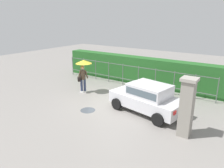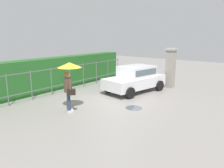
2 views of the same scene
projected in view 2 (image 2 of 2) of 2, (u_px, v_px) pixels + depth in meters
The scene contains 7 objects.
ground_plane at pixel (112, 101), 11.05m from camera, with size 40.00×40.00×0.00m, color gray.
car at pixel (135, 78), 12.68m from camera, with size 3.94×2.39×1.48m.
pedestrian at pixel (69, 75), 9.21m from camera, with size 1.00×1.00×2.09m.
gate_pillar at pixel (170, 68), 13.60m from camera, with size 0.60×0.60×2.42m.
fence_section at pixel (60, 78), 12.41m from camera, with size 11.01×0.05×1.50m.
hedge_row at pixel (49, 74), 12.97m from camera, with size 11.96×0.90×1.90m, color #235B23.
puddle_near at pixel (134, 108), 9.93m from camera, with size 0.77×0.77×0.00m, color #4C545B.
Camera 2 is at (-8.41, -6.46, 3.21)m, focal length 35.50 mm.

